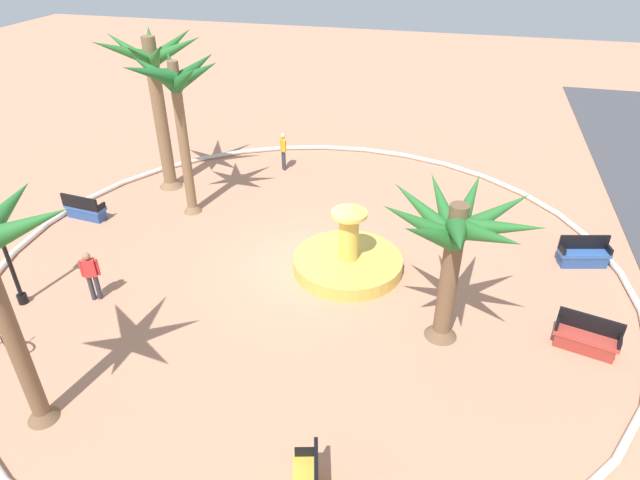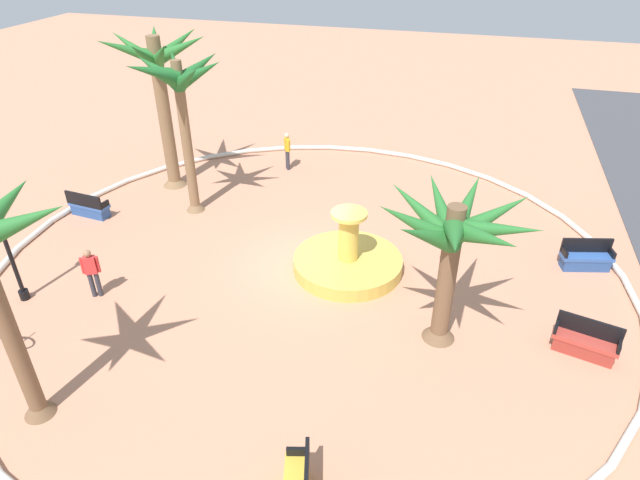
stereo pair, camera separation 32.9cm
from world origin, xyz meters
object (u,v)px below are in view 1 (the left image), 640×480
palm_tree_by_curb (154,76)px  person_cyclist_photo (283,149)px  palm_tree_mid_plaza (456,234)px  bench_southeast (85,210)px  palm_tree_near_fountain (176,92)px  bench_north (586,339)px  person_cyclist_helmet (91,274)px  fountain (348,261)px  bench_east (583,256)px

palm_tree_by_curb → person_cyclist_photo: (-2.88, 4.04, -3.64)m
palm_tree_mid_plaza → bench_southeast: bearing=-103.9°
palm_tree_near_fountain → palm_tree_by_curb: (-1.80, -1.86, -0.06)m
bench_north → person_cyclist_helmet: 13.82m
fountain → bench_north: (2.06, 6.82, 0.04)m
bench_north → bench_southeast: 17.27m
palm_tree_near_fountain → bench_southeast: size_ratio=3.61×
palm_tree_mid_plaza → person_cyclist_helmet: size_ratio=2.65×
palm_tree_by_curb → bench_southeast: size_ratio=3.82×
bench_north → person_cyclist_helmet: (1.35, -13.75, 0.56)m
fountain → person_cyclist_photo: 8.27m
bench_north → bench_southeast: size_ratio=1.02×
palm_tree_by_curb → person_cyclist_helmet: bearing=11.5°
fountain → palm_tree_mid_plaza: palm_tree_mid_plaza is taller
palm_tree_near_fountain → bench_east: size_ratio=3.54×
palm_tree_mid_plaza → person_cyclist_helmet: 10.36m
fountain → palm_tree_mid_plaza: size_ratio=0.81×
bench_east → person_cyclist_helmet: bearing=-68.5°
bench_north → fountain: bearing=-106.8°
fountain → bench_north: 7.13m
bench_southeast → bench_east: bearing=94.6°
palm_tree_mid_plaza → bench_east: size_ratio=2.57×
fountain → bench_north: fountain is taller
person_cyclist_photo → person_cyclist_helmet: bearing=-13.6°
fountain → bench_east: bearing=106.7°
bench_southeast → person_cyclist_helmet: 5.38m
person_cyclist_helmet → person_cyclist_photo: 10.67m
fountain → bench_east: 7.67m
fountain → person_cyclist_photo: (-6.97, -4.41, 0.64)m
fountain → palm_tree_near_fountain: palm_tree_near_fountain is taller
fountain → person_cyclist_helmet: 7.74m
palm_tree_by_curb → person_cyclist_photo: size_ratio=3.74×
bench_east → bench_north: (4.27, -0.52, 0.00)m
person_cyclist_photo → bench_north: bearing=51.2°
bench_north → bench_southeast: (-2.87, -17.03, 0.00)m
palm_tree_by_curb → palm_tree_mid_plaza: (6.57, 11.58, -1.34)m
palm_tree_by_curb → person_cyclist_photo: 6.15m
palm_tree_by_curb → bench_north: size_ratio=3.75×
fountain → bench_southeast: fountain is taller
fountain → bench_southeast: bearing=-94.5°
fountain → person_cyclist_helmet: (3.41, -6.92, 0.60)m
bench_east → bench_north: size_ratio=1.00×
fountain → bench_east: (-2.21, 7.34, 0.04)m
palm_tree_by_curb → bench_southeast: 5.63m
palm_tree_by_curb → palm_tree_mid_plaza: palm_tree_by_curb is taller
bench_north → palm_tree_mid_plaza: bearing=-83.3°
palm_tree_near_fountain → bench_southeast: bearing=-67.8°
fountain → palm_tree_near_fountain: 8.22m
palm_tree_by_curb → bench_north: 17.00m
palm_tree_by_curb → palm_tree_near_fountain: bearing=45.9°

